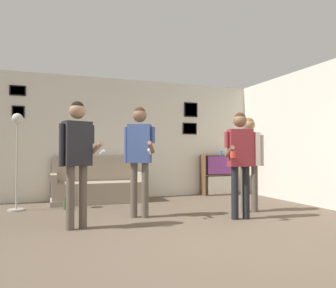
{
  "coord_description": "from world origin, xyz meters",
  "views": [
    {
      "loc": [
        -1.71,
        -3.35,
        1.01
      ],
      "look_at": [
        0.22,
        1.98,
        1.17
      ],
      "focal_mm": 35.0,
      "sensor_mm": 36.0,
      "label": 1
    }
  ],
  "objects": [
    {
      "name": "wall_right",
      "position": [
        3.08,
        1.98,
        1.35
      ],
      "size": [
        0.06,
        6.37,
        2.7
      ],
      "color": "silver",
      "rests_on": "ground_plane"
    },
    {
      "name": "bottle_on_floor",
      "position": [
        -1.44,
        2.8,
        0.09
      ],
      "size": [
        0.06,
        0.06,
        0.23
      ],
      "color": "#3D6638",
      "rests_on": "ground_plane"
    },
    {
      "name": "person_player_foreground_center",
      "position": [
        -0.37,
        1.68,
        1.08
      ],
      "size": [
        0.45,
        0.6,
        1.75
      ],
      "color": "brown",
      "rests_on": "ground_plane"
    },
    {
      "name": "wall_back",
      "position": [
        0.0,
        4.0,
        1.35
      ],
      "size": [
        8.49,
        0.08,
        2.7
      ],
      "color": "silver",
      "rests_on": "ground_plane"
    },
    {
      "name": "floor_lamp",
      "position": [
        -2.26,
        3.01,
        1.15
      ],
      "size": [
        0.28,
        0.28,
        1.72
      ],
      "color": "#ADA89E",
      "rests_on": "ground_plane"
    },
    {
      "name": "person_watcher_holding_cup",
      "position": [
        1.06,
        1.02,
        1.01
      ],
      "size": [
        0.55,
        0.39,
        1.64
      ],
      "color": "black",
      "rests_on": "ground_plane"
    },
    {
      "name": "drinking_cup",
      "position": [
        2.25,
        3.78,
        1.02
      ],
      "size": [
        0.07,
        0.07,
        0.1
      ],
      "color": "blue",
      "rests_on": "bookshelf"
    },
    {
      "name": "bookshelf",
      "position": [
        2.18,
        3.78,
        0.48
      ],
      "size": [
        0.85,
        0.3,
        0.97
      ],
      "color": "brown",
      "rests_on": "ground_plane"
    },
    {
      "name": "person_player_foreground_left",
      "position": [
        -1.36,
        1.21,
        1.06
      ],
      "size": [
        0.58,
        0.42,
        1.72
      ],
      "color": "brown",
      "rests_on": "ground_plane"
    },
    {
      "name": "person_spectator_near_bookshelf",
      "position": [
        1.55,
        1.52,
        1.0
      ],
      "size": [
        0.45,
        0.34,
        1.63
      ],
      "color": "brown",
      "rests_on": "ground_plane"
    },
    {
      "name": "couch",
      "position": [
        -0.75,
        3.59,
        0.3
      ],
      "size": [
        1.89,
        0.8,
        0.94
      ],
      "color": "gray",
      "rests_on": "ground_plane"
    },
    {
      "name": "ground_plane",
      "position": [
        0.0,
        0.0,
        0.0
      ],
      "size": [
        20.0,
        20.0,
        0.0
      ],
      "primitive_type": "plane",
      "color": "brown"
    }
  ]
}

